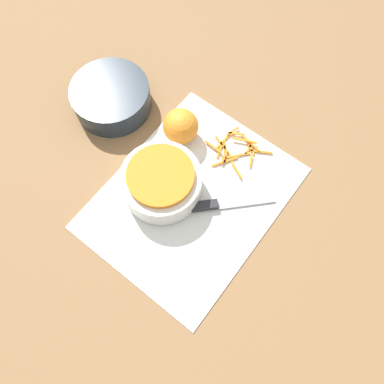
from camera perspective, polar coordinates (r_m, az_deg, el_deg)
ground_plane at (r=0.85m, az=0.00°, el=-0.90°), size 4.00×4.00×0.00m
cutting_board at (r=0.85m, az=0.00°, el=-0.83°), size 0.45×0.36×0.01m
bowl_speckled at (r=0.82m, az=-4.68°, el=1.58°), size 0.18×0.18×0.08m
bowl_dark at (r=0.96m, az=-12.16°, el=13.91°), size 0.19×0.19×0.07m
knife at (r=0.83m, az=1.86°, el=-2.12°), size 0.19×0.18×0.02m
orange_left at (r=0.88m, az=-1.73°, el=9.96°), size 0.08×0.08×0.08m
peel_pile at (r=0.90m, az=6.53°, el=6.49°), size 0.12×0.15×0.01m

